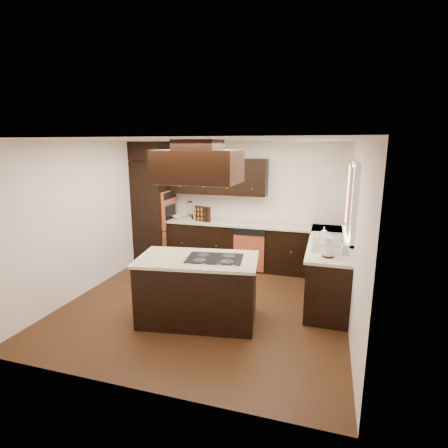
{
  "coord_description": "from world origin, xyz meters",
  "views": [
    {
      "loc": [
        1.72,
        -4.81,
        2.43
      ],
      "look_at": [
        0.1,
        0.6,
        1.15
      ],
      "focal_mm": 28.0,
      "sensor_mm": 36.0,
      "label": 1
    }
  ],
  "objects_px": {
    "island": "(198,291)",
    "spice_rack": "(202,214)",
    "range_hood": "(198,167)",
    "oven_column": "(154,211)"
  },
  "relations": [
    {
      "from": "range_hood",
      "to": "spice_rack",
      "type": "relative_size",
      "value": 2.94
    },
    {
      "from": "range_hood",
      "to": "spice_rack",
      "type": "distance_m",
      "value": 2.63
    },
    {
      "from": "island",
      "to": "range_hood",
      "type": "xyz_separation_m",
      "value": [
        0.04,
        -0.0,
        1.72
      ]
    },
    {
      "from": "spice_rack",
      "to": "oven_column",
      "type": "bearing_deg",
      "value": -159.32
    },
    {
      "from": "island",
      "to": "spice_rack",
      "type": "bearing_deg",
      "value": 99.68
    },
    {
      "from": "oven_column",
      "to": "island",
      "type": "bearing_deg",
      "value": -50.76
    },
    {
      "from": "oven_column",
      "to": "range_hood",
      "type": "bearing_deg",
      "value": -50.26
    },
    {
      "from": "island",
      "to": "spice_rack",
      "type": "height_order",
      "value": "spice_rack"
    },
    {
      "from": "island",
      "to": "spice_rack",
      "type": "distance_m",
      "value": 2.46
    },
    {
      "from": "oven_column",
      "to": "island",
      "type": "height_order",
      "value": "oven_column"
    }
  ]
}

